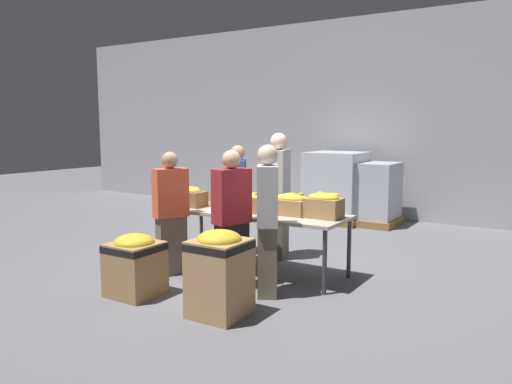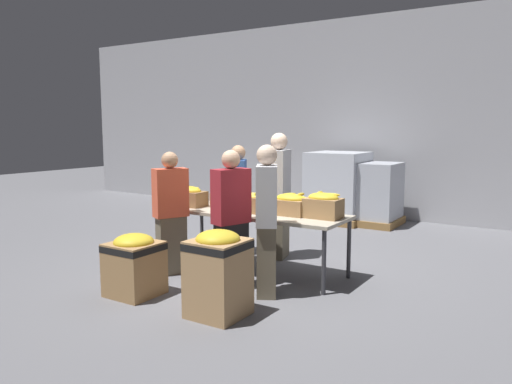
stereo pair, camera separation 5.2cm
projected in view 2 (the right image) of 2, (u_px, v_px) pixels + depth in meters
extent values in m
plane|color=slate|center=(254.00, 271.00, 6.38)|extent=(30.00, 30.00, 0.00)
cube|color=#A8A8AD|center=(377.00, 118.00, 9.91)|extent=(16.00, 0.08, 4.00)
cube|color=#B2A893|center=(254.00, 213.00, 6.28)|extent=(2.38, 0.84, 0.04)
cylinder|color=#38383D|center=(168.00, 238.00, 6.63)|extent=(0.05, 0.05, 0.73)
cylinder|color=#38383D|center=(324.00, 262.00, 5.43)|extent=(0.05, 0.05, 0.73)
cylinder|color=#38383D|center=(202.00, 228.00, 7.23)|extent=(0.05, 0.05, 0.73)
cylinder|color=#38383D|center=(349.00, 249.00, 6.03)|extent=(0.05, 0.05, 0.73)
cube|color=olive|center=(190.00, 199.00, 6.69)|extent=(0.41, 0.28, 0.20)
ellipsoid|color=gold|center=(190.00, 191.00, 6.67)|extent=(0.33, 0.23, 0.12)
ellipsoid|color=gold|center=(198.00, 189.00, 6.66)|extent=(0.13, 0.15, 0.05)
ellipsoid|color=gold|center=(189.00, 186.00, 6.72)|extent=(0.16, 0.18, 0.04)
cube|color=tan|center=(229.00, 200.00, 6.59)|extent=(0.42, 0.28, 0.19)
ellipsoid|color=yellow|center=(229.00, 193.00, 6.58)|extent=(0.36, 0.24, 0.10)
ellipsoid|color=yellow|center=(235.00, 190.00, 6.60)|extent=(0.17, 0.08, 0.05)
ellipsoid|color=yellow|center=(231.00, 189.00, 6.61)|extent=(0.13, 0.15, 0.05)
ellipsoid|color=yellow|center=(219.00, 191.00, 6.56)|extent=(0.11, 0.20, 0.05)
ellipsoid|color=yellow|center=(235.00, 191.00, 6.53)|extent=(0.12, 0.18, 0.04)
cube|color=olive|center=(251.00, 204.00, 6.24)|extent=(0.42, 0.28, 0.20)
ellipsoid|color=yellow|center=(251.00, 196.00, 6.23)|extent=(0.38, 0.26, 0.08)
ellipsoid|color=yellow|center=(245.00, 195.00, 6.20)|extent=(0.04, 0.20, 0.03)
ellipsoid|color=yellow|center=(257.00, 193.00, 6.16)|extent=(0.05, 0.16, 0.04)
cube|color=#A37A4C|center=(290.00, 207.00, 6.02)|extent=(0.42, 0.28, 0.19)
ellipsoid|color=gold|center=(290.00, 199.00, 6.01)|extent=(0.38, 0.23, 0.12)
ellipsoid|color=gold|center=(300.00, 197.00, 5.97)|extent=(0.22, 0.09, 0.04)
ellipsoid|color=gold|center=(301.00, 194.00, 6.00)|extent=(0.05, 0.17, 0.05)
ellipsoid|color=gold|center=(289.00, 195.00, 6.09)|extent=(0.14, 0.19, 0.05)
cube|color=#A37A4C|center=(323.00, 208.00, 5.82)|extent=(0.42, 0.29, 0.23)
ellipsoid|color=gold|center=(323.00, 198.00, 5.81)|extent=(0.37, 0.25, 0.12)
ellipsoid|color=gold|center=(320.00, 193.00, 5.88)|extent=(0.06, 0.15, 0.06)
ellipsoid|color=gold|center=(327.00, 195.00, 5.77)|extent=(0.21, 0.07, 0.05)
ellipsoid|color=gold|center=(331.00, 195.00, 5.80)|extent=(0.22, 0.07, 0.05)
cube|color=#6B604C|center=(172.00, 245.00, 6.22)|extent=(0.32, 0.40, 0.72)
cube|color=#EA5B3D|center=(170.00, 193.00, 6.13)|extent=(0.37, 0.46, 0.60)
sphere|color=tan|center=(170.00, 160.00, 6.08)|extent=(0.20, 0.20, 0.20)
cube|color=#6B604C|center=(267.00, 260.00, 5.43)|extent=(0.36, 0.43, 0.78)
cube|color=#B2B2B7|center=(267.00, 195.00, 5.34)|extent=(0.41, 0.49, 0.64)
sphere|color=beige|center=(267.00, 155.00, 5.28)|extent=(0.22, 0.22, 0.22)
cube|color=black|center=(231.00, 255.00, 5.69)|extent=(0.30, 0.40, 0.75)
cube|color=maroon|center=(231.00, 196.00, 5.60)|extent=(0.34, 0.47, 0.62)
sphere|color=#DBAD89|center=(231.00, 159.00, 5.55)|extent=(0.21, 0.21, 0.21)
cube|color=#6B604C|center=(279.00, 228.00, 7.00)|extent=(0.31, 0.44, 0.83)
cube|color=#B2B2B7|center=(279.00, 175.00, 6.90)|extent=(0.35, 0.51, 0.68)
sphere|color=beige|center=(279.00, 141.00, 6.84)|extent=(0.23, 0.23, 0.23)
cube|color=#6B604C|center=(239.00, 228.00, 7.25)|extent=(0.34, 0.41, 0.74)
cube|color=#2D5199|center=(238.00, 181.00, 7.16)|extent=(0.39, 0.47, 0.61)
sphere|color=tan|center=(238.00, 153.00, 7.10)|extent=(0.21, 0.21, 0.21)
cube|color=#A37A4C|center=(135.00, 269.00, 5.44)|extent=(0.51, 0.51, 0.58)
cube|color=black|center=(134.00, 248.00, 5.40)|extent=(0.51, 0.51, 0.07)
ellipsoid|color=gold|center=(134.00, 242.00, 5.40)|extent=(0.43, 0.43, 0.18)
cube|color=tan|center=(218.00, 278.00, 4.82)|extent=(0.51, 0.51, 0.76)
cube|color=black|center=(218.00, 246.00, 4.78)|extent=(0.51, 0.51, 0.07)
ellipsoid|color=gold|center=(218.00, 239.00, 4.77)|extent=(0.43, 0.43, 0.18)
cube|color=olive|center=(337.00, 218.00, 9.73)|extent=(1.12, 1.12, 0.13)
cube|color=silver|center=(338.00, 183.00, 9.65)|extent=(1.03, 1.03, 1.21)
cube|color=olive|center=(372.00, 221.00, 9.41)|extent=(0.98, 0.98, 0.13)
cube|color=#B2B7C1|center=(373.00, 190.00, 9.33)|extent=(0.90, 0.90, 1.03)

